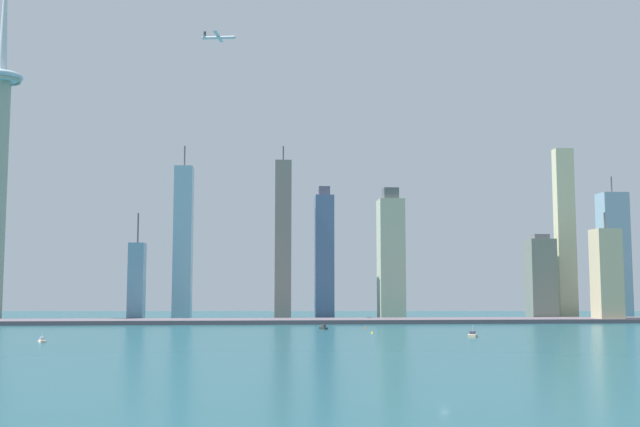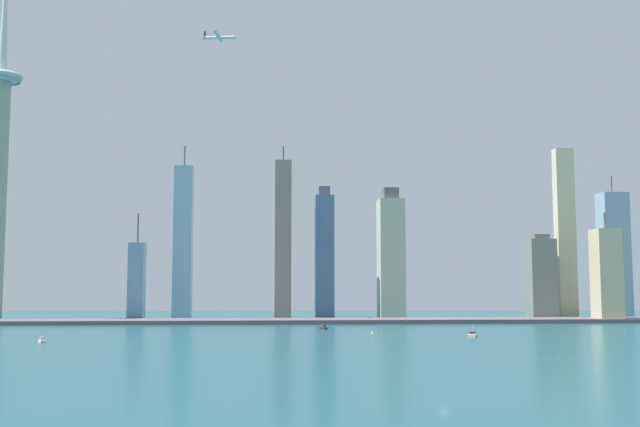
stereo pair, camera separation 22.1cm
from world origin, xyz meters
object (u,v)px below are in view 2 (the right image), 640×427
channel_buoy_1 (372,332)px  skyscraper_1 (137,282)px  skyscraper_4 (607,276)px  boat_1 (472,335)px  skyscraper_5 (391,257)px  skyscraper_6 (183,242)px  skyscraper_0 (614,255)px  channel_buoy_0 (365,327)px  boat_0 (323,328)px  boat_2 (42,340)px  airplane (219,37)px  skyscraper_8 (283,240)px  skyscraper_3 (565,233)px  skyscraper_7 (324,255)px  skyscraper_2 (541,279)px

channel_buoy_1 → skyscraper_1: bearing=135.8°
skyscraper_4 → boat_1: (-179.51, -184.22, -41.75)m
skyscraper_5 → skyscraper_6: skyscraper_6 is taller
skyscraper_0 → channel_buoy_0: 350.94m
boat_0 → boat_2: (-178.29, -120.30, -0.22)m
channel_buoy_0 → airplane: size_ratio=0.06×
channel_buoy_1 → boat_1: bearing=-35.3°
skyscraper_8 → boat_0: size_ratio=21.85×
skyscraper_0 → skyscraper_4: bearing=-119.3°
skyscraper_3 → boat_1: skyscraper_3 is taller
skyscraper_1 → channel_buoy_1: bearing=-44.2°
boat_2 → skyscraper_1: bearing=151.8°
skyscraper_4 → skyscraper_3: bearing=102.6°
skyscraper_3 → skyscraper_5: (-173.61, 26.58, -22.99)m
skyscraper_3 → boat_1: 307.46m
skyscraper_7 → boat_2: 362.80m
skyscraper_5 → skyscraper_8: (-111.33, -9.83, 16.24)m
skyscraper_5 → skyscraper_7: bearing=176.9°
skyscraper_6 → boat_2: (-50.41, -296.08, -76.00)m
skyscraper_6 → boat_0: bearing=-54.0°
skyscraper_2 → skyscraper_3: skyscraper_3 is taller
channel_buoy_0 → skyscraper_7: bearing=96.5°
skyscraper_5 → channel_buoy_0: size_ratio=68.72×
skyscraper_5 → boat_2: size_ratio=13.50×
boat_2 → channel_buoy_0: bearing=95.8°
skyscraper_1 → skyscraper_2: skyscraper_1 is taller
boat_0 → channel_buoy_1: boat_0 is taller
skyscraper_5 → boat_2: skyscraper_5 is taller
skyscraper_7 → airplane: 240.55m
skyscraper_2 → skyscraper_3: (30.92, 11.92, 45.75)m
skyscraper_8 → skyscraper_1: bearing=-169.5°
skyscraper_1 → skyscraper_6: skyscraper_6 is taller
skyscraper_5 → boat_2: (-261.87, -296.69, -62.34)m
skyscraper_4 → airplane: airplane is taller
skyscraper_5 → airplane: bearing=-163.6°
boat_0 → channel_buoy_0: (34.13, 10.12, -0.36)m
skyscraper_7 → boat_0: bearing=-94.7°
boat_2 → skyscraper_2: bearing=96.8°
skyscraper_8 → skyscraper_6: bearing=174.7°
skyscraper_7 → channel_buoy_0: size_ratio=69.32×
skyscraper_6 → skyscraper_1: bearing=-138.3°
skyscraper_6 → airplane: bearing=-54.7°
skyscraper_2 → skyscraper_7: size_ratio=0.62×
boat_0 → airplane: 312.85m
skyscraper_0 → boat_1: 376.49m
skyscraper_3 → skyscraper_6: skyscraper_6 is taller
skyscraper_8 → airplane: bearing=-146.8°
boat_1 → channel_buoy_0: size_ratio=8.98×
skyscraper_3 → skyscraper_7: 245.15m
skyscraper_3 → skyscraper_4: (13.39, -60.12, -43.28)m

